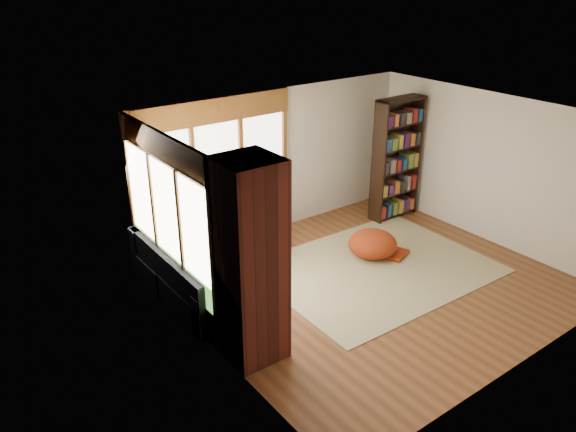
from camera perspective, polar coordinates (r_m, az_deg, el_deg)
floor at (r=8.87m, az=8.33°, el=-6.73°), size 5.50×5.50×0.00m
ceiling at (r=7.87m, az=9.47°, el=9.75°), size 5.50×5.50×0.00m
wall_back at (r=10.07m, az=-1.19°, el=5.54°), size 5.50×0.04×2.60m
wall_front at (r=6.95m, az=23.50°, el=-5.60°), size 5.50×0.04×2.60m
wall_left at (r=6.78m, az=-7.97°, el=-4.43°), size 0.04×5.00×2.60m
wall_right at (r=10.31m, az=19.84°, el=4.54°), size 0.04×5.00×2.60m
windows_back at (r=9.42m, az=-7.07°, el=4.35°), size 2.82×0.10×1.90m
windows_left at (r=7.74m, az=-12.12°, el=-0.55°), size 0.10×2.62×1.90m
roller_blind at (r=8.32m, az=-14.61°, el=3.94°), size 0.03×0.72×0.90m
brick_chimney at (r=6.66m, az=-3.87°, el=-4.76°), size 0.70×0.70×2.60m
sectional_sofa at (r=8.90m, az=-8.45°, el=-4.37°), size 2.20×2.20×0.80m
area_rug at (r=9.27m, az=8.90°, el=-5.26°), size 3.63×2.81×0.01m
bookshelf at (r=10.82m, az=10.98°, el=5.68°), size 1.00×0.33×2.33m
pouf at (r=9.56m, az=8.60°, el=-2.73°), size 0.99×0.99×0.44m
dog_tan at (r=8.98m, az=-6.76°, el=-0.39°), size 1.08×1.09×0.54m
dog_brindle at (r=8.07m, az=-5.45°, el=-3.82°), size 0.68×0.84×0.41m
throw_pillows at (r=8.77m, az=-8.31°, el=-1.30°), size 1.98×1.68×0.45m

